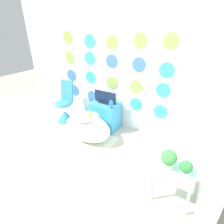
% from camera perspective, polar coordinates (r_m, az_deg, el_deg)
% --- Properties ---
extents(ground_plane, '(12.00, 12.00, 0.00)m').
position_cam_1_polar(ground_plane, '(2.94, -17.21, -17.02)').
color(ground_plane, '#BCB29E').
extents(wall_back_dotted, '(4.80, 0.05, 2.60)m').
position_cam_1_polar(wall_back_dotted, '(3.48, 0.22, 15.49)').
color(wall_back_dotted, white).
rests_on(wall_back_dotted, ground_plane).
extents(rug, '(1.11, 0.76, 0.01)m').
position_cam_1_polar(rug, '(3.42, -9.07, -8.83)').
color(rug, silver).
rests_on(rug, ground_plane).
extents(bathtub, '(0.93, 0.54, 0.51)m').
position_cam_1_polar(bathtub, '(3.29, -7.99, -5.07)').
color(bathtub, white).
rests_on(bathtub, ground_plane).
extents(rubber_duck, '(0.07, 0.08, 0.08)m').
position_cam_1_polar(rubber_duck, '(3.10, -7.12, -0.87)').
color(rubber_duck, yellow).
rests_on(rubber_duck, bathtub).
extents(chair, '(0.39, 0.39, 0.91)m').
position_cam_1_polar(chair, '(4.04, -15.19, 0.91)').
color(chair, '#338CE0').
rests_on(chair, ground_plane).
extents(tv_cabinet, '(0.57, 0.40, 0.56)m').
position_cam_1_polar(tv_cabinet, '(3.63, -2.23, -1.10)').
color(tv_cabinet, '#389ED6').
rests_on(tv_cabinet, ground_plane).
extents(tv, '(0.48, 0.12, 0.25)m').
position_cam_1_polar(tv, '(3.47, -2.33, 4.55)').
color(tv, black).
rests_on(tv, tv_cabinet).
extents(vase, '(0.08, 0.08, 0.16)m').
position_cam_1_polar(vase, '(3.27, -0.29, 2.38)').
color(vase, '#2D72B7').
rests_on(vase, tv_cabinet).
extents(side_table, '(0.45, 0.38, 0.42)m').
position_cam_1_polar(side_table, '(2.34, 19.62, -19.20)').
color(side_table, '#99E0D8').
rests_on(side_table, ground_plane).
extents(potted_plant_left, '(0.19, 0.19, 0.25)m').
position_cam_1_polar(potted_plant_left, '(2.22, 18.03, -14.26)').
color(potted_plant_left, beige).
rests_on(potted_plant_left, side_table).
extents(potted_plant_right, '(0.14, 0.14, 0.20)m').
position_cam_1_polar(potted_plant_right, '(2.22, 23.01, -16.41)').
color(potted_plant_right, beige).
rests_on(potted_plant_right, side_table).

